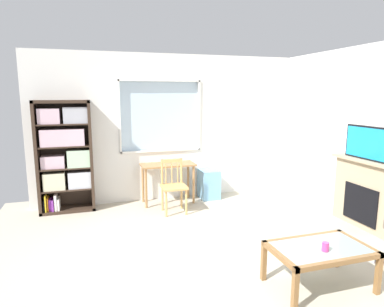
# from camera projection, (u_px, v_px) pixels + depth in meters

# --- Properties ---
(ground) EXTENTS (6.05, 6.19, 0.02)m
(ground) POSITION_uv_depth(u_px,v_px,m) (219.00, 257.00, 4.15)
(ground) COLOR #B2A893
(wall_back_with_window) EXTENTS (5.05, 0.15, 2.72)m
(wall_back_with_window) POSITION_uv_depth(u_px,v_px,m) (171.00, 129.00, 6.36)
(wall_back_with_window) COLOR white
(wall_back_with_window) RESTS_ON ground
(bookshelf) EXTENTS (0.90, 0.38, 1.90)m
(bookshelf) POSITION_uv_depth(u_px,v_px,m) (65.00, 154.00, 5.64)
(bookshelf) COLOR #38281E
(bookshelf) RESTS_ON ground
(desk_under_window) EXTENTS (0.98, 0.45, 0.74)m
(desk_under_window) POSITION_uv_depth(u_px,v_px,m) (168.00, 170.00, 6.12)
(desk_under_window) COLOR #A37547
(desk_under_window) RESTS_ON ground
(wooden_chair) EXTENTS (0.43, 0.41, 0.90)m
(wooden_chair) POSITION_uv_depth(u_px,v_px,m) (174.00, 186.00, 5.65)
(wooden_chair) COLOR tan
(wooden_chair) RESTS_ON ground
(plastic_drawer_unit) EXTENTS (0.35, 0.40, 0.56)m
(plastic_drawer_unit) POSITION_uv_depth(u_px,v_px,m) (209.00, 184.00, 6.46)
(plastic_drawer_unit) COLOR #72ADDB
(plastic_drawer_unit) RESTS_ON ground
(fireplace) EXTENTS (0.26, 1.24, 1.04)m
(fireplace) POSITION_uv_depth(u_px,v_px,m) (366.00, 194.00, 4.97)
(fireplace) COLOR tan
(fireplace) RESTS_ON ground
(tv) EXTENTS (0.06, 0.88, 0.49)m
(tv) POSITION_uv_depth(u_px,v_px,m) (370.00, 143.00, 4.83)
(tv) COLOR black
(tv) RESTS_ON fireplace
(coffee_table) EXTENTS (1.01, 0.63, 0.44)m
(coffee_table) POSITION_uv_depth(u_px,v_px,m) (320.00, 252.00, 3.44)
(coffee_table) COLOR #8C9E99
(coffee_table) RESTS_ON ground
(sippy_cup) EXTENTS (0.07, 0.07, 0.09)m
(sippy_cup) POSITION_uv_depth(u_px,v_px,m) (325.00, 247.00, 3.33)
(sippy_cup) COLOR #DB3D84
(sippy_cup) RESTS_ON coffee_table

